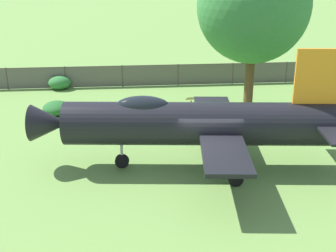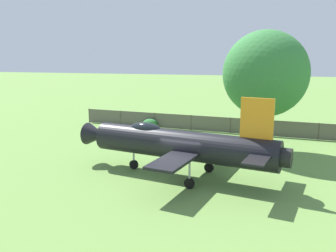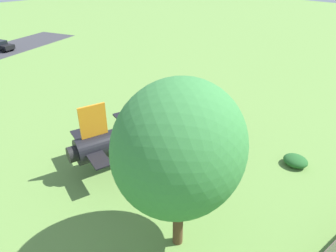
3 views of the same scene
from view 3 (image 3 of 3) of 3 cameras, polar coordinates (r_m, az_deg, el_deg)
name	(u,v)px [view 3 (image 3 of 3)]	position (r m, az deg, el deg)	size (l,w,h in m)	color
ground_plane	(154,152)	(23.83, -2.73, -4.92)	(200.00, 200.00, 0.00)	#668E42
display_jet	(157,128)	(22.91, -1.99, -0.38)	(13.50, 8.84, 5.14)	black
shade_tree	(180,149)	(13.46, 2.18, -4.28)	(6.31, 5.77, 9.16)	brown
perimeter_fence	(334,247)	(18.13, 28.70, -19.31)	(26.97, 3.17, 1.51)	#4C4238
shrub_by_tree	(296,161)	(24.09, 22.78, -6.01)	(1.54, 1.74, 0.75)	#235B26
info_plaque	(212,192)	(19.06, 8.32, -12.18)	(0.62, 0.42, 1.14)	#333333
parked_car_black	(1,45)	(57.39, -28.88, 13.10)	(3.15, 4.67, 1.53)	black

